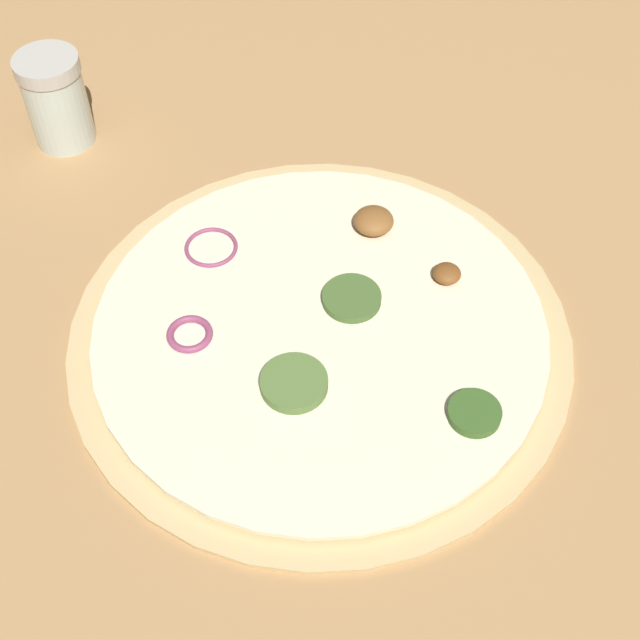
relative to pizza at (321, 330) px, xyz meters
The scene contains 3 objects.
ground_plane 0.01m from the pizza, 128.60° to the left, with size 3.00×3.00×0.00m, color tan.
pizza is the anchor object (origin of this frame).
spice_jar 0.31m from the pizza, 48.08° to the left, with size 0.05×0.05×0.08m.
Camera 1 is at (-0.38, -0.02, 0.50)m, focal length 50.00 mm.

